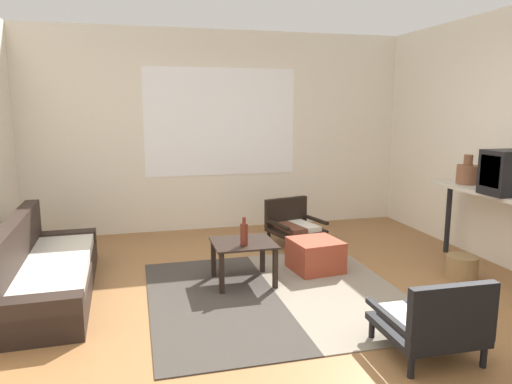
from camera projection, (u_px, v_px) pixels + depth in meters
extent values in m
plane|color=olive|center=(289.00, 317.00, 3.88)|extent=(7.80, 7.80, 0.00)
cube|color=silver|center=(221.00, 132.00, 6.56)|extent=(5.60, 0.12, 2.70)
cube|color=white|center=(221.00, 122.00, 6.47)|extent=(2.07, 0.01, 1.45)
cube|color=#38332D|center=(215.00, 301.00, 4.18)|extent=(1.14, 2.26, 0.01)
cube|color=gray|center=(334.00, 289.00, 4.46)|extent=(1.14, 2.26, 0.01)
cube|color=black|center=(52.00, 283.00, 4.32)|extent=(0.74, 2.09, 0.22)
cube|color=beige|center=(54.00, 265.00, 4.30)|extent=(0.64, 1.91, 0.10)
cube|color=black|center=(15.00, 254.00, 4.19)|extent=(0.19, 2.07, 0.59)
cube|color=black|center=(63.00, 247.00, 5.21)|extent=(0.70, 0.20, 0.35)
cube|color=black|center=(34.00, 321.00, 3.42)|extent=(0.70, 0.20, 0.35)
cube|color=black|center=(243.00, 243.00, 4.55)|extent=(0.59, 0.54, 0.02)
cube|color=black|center=(213.00, 258.00, 4.75)|extent=(0.04, 0.04, 0.39)
cube|color=black|center=(262.00, 254.00, 4.87)|extent=(0.04, 0.04, 0.39)
cube|color=black|center=(222.00, 274.00, 4.31)|extent=(0.04, 0.04, 0.39)
cube|color=black|center=(275.00, 269.00, 4.44)|extent=(0.04, 0.04, 0.39)
cylinder|color=black|center=(324.00, 240.00, 5.84)|extent=(0.04, 0.04, 0.14)
cylinder|color=black|center=(288.00, 246.00, 5.60)|extent=(0.04, 0.04, 0.14)
cylinder|color=black|center=(303.00, 232.00, 6.24)|extent=(0.04, 0.04, 0.14)
cylinder|color=black|center=(269.00, 237.00, 5.99)|extent=(0.04, 0.04, 0.14)
cube|color=black|center=(296.00, 231.00, 5.90)|extent=(0.71, 0.67, 0.05)
cube|color=silver|center=(304.00, 226.00, 5.92)|extent=(0.31, 0.51, 0.06)
cube|color=brown|center=(290.00, 228.00, 5.82)|extent=(0.31, 0.51, 0.06)
cube|color=black|center=(286.00, 211.00, 6.07)|extent=(0.60, 0.21, 0.35)
cube|color=black|center=(315.00, 219.00, 6.01)|extent=(0.17, 0.53, 0.04)
cube|color=black|center=(277.00, 224.00, 5.75)|extent=(0.17, 0.53, 0.04)
cylinder|color=black|center=(372.00, 329.00, 3.51)|extent=(0.04, 0.04, 0.15)
cylinder|color=black|center=(435.00, 321.00, 3.63)|extent=(0.04, 0.04, 0.15)
cylinder|color=black|center=(411.00, 367.00, 3.00)|extent=(0.04, 0.04, 0.15)
cylinder|color=black|center=(484.00, 357.00, 3.12)|extent=(0.04, 0.04, 0.15)
cube|color=black|center=(425.00, 329.00, 3.29)|extent=(0.62, 0.62, 0.05)
cube|color=silver|center=(410.00, 322.00, 3.28)|extent=(0.21, 0.56, 0.06)
cube|color=#2D3856|center=(438.00, 319.00, 3.33)|extent=(0.21, 0.56, 0.06)
cube|color=black|center=(453.00, 315.00, 2.99)|extent=(0.61, 0.08, 0.40)
cube|color=black|center=(389.00, 317.00, 3.21)|extent=(0.06, 0.61, 0.04)
cube|color=black|center=(462.00, 309.00, 3.34)|extent=(0.06, 0.61, 0.04)
cube|color=#993D28|center=(315.00, 255.00, 4.94)|extent=(0.53, 0.53, 0.33)
cube|color=beige|center=(497.00, 193.00, 4.76)|extent=(0.45, 1.58, 0.04)
cylinder|color=black|center=(448.00, 218.00, 5.53)|extent=(0.06, 0.06, 0.82)
cube|color=black|center=(490.00, 171.00, 4.47)|extent=(0.01, 0.26, 0.30)
cylinder|color=brown|center=(467.00, 175.00, 5.18)|extent=(0.23, 0.23, 0.21)
cylinder|color=brown|center=(468.00, 160.00, 5.15)|extent=(0.10, 0.10, 0.11)
cylinder|color=#5B2319|center=(244.00, 234.00, 4.42)|extent=(0.07, 0.07, 0.21)
cylinder|color=#5B2319|center=(244.00, 220.00, 4.40)|extent=(0.03, 0.03, 0.06)
cylinder|color=olive|center=(462.00, 267.00, 4.73)|extent=(0.31, 0.31, 0.23)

